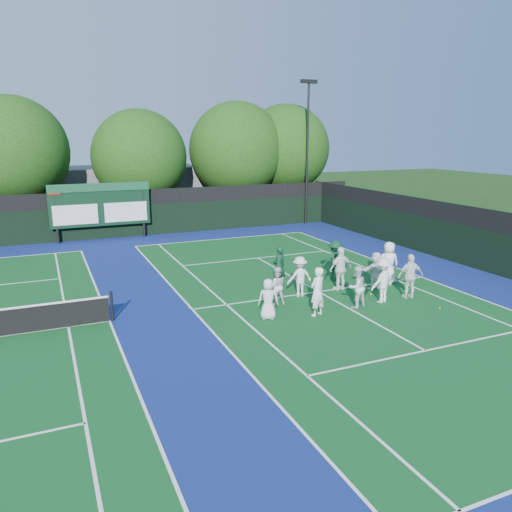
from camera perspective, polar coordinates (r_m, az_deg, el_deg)
name	(u,v)px	position (r m, az deg, el deg)	size (l,w,h in m)	color
ground	(331,299)	(20.32, 8.60, -4.88)	(120.00, 120.00, 0.00)	#16370F
court_apron	(179,311)	(18.92, -8.80, -6.28)	(34.00, 32.00, 0.01)	navy
near_court	(319,292)	(21.12, 7.17, -4.07)	(11.05, 23.85, 0.01)	#104E1D
back_fence	(117,217)	(32.95, -15.60, 4.37)	(34.00, 0.08, 3.00)	black
divider_fence_right	(481,242)	(26.42, 24.35, 1.42)	(0.08, 32.00, 3.00)	black
scoreboard	(100,205)	(32.30, -17.37, 5.57)	(6.00, 0.21, 3.55)	black
clubhouse	(153,191)	(41.36, -11.74, 7.30)	(18.00, 6.00, 4.00)	slate
light_pole_right	(308,136)	(36.61, 5.92, 13.46)	(1.20, 0.30, 10.12)	black
tree_b	(15,154)	(35.88, -25.82, 10.42)	(6.99, 6.99, 8.87)	black
tree_c	(141,159)	(36.51, -12.96, 10.71)	(6.57, 6.57, 8.18)	black
tree_d	(238,152)	(38.52, -2.04, 11.74)	(7.15, 7.15, 8.86)	black
tree_e	(287,151)	(40.20, 3.54, 11.90)	(6.82, 6.82, 8.76)	black
tennis_ball_0	(273,318)	(17.97, 1.93, -7.12)	(0.07, 0.07, 0.07)	gold
tennis_ball_1	(383,279)	(23.47, 14.32, -2.52)	(0.07, 0.07, 0.07)	gold
tennis_ball_2	(440,308)	(20.18, 20.26, -5.63)	(0.07, 0.07, 0.07)	gold
tennis_ball_3	(189,307)	(19.22, -7.66, -5.83)	(0.07, 0.07, 0.07)	gold
tennis_ball_5	(371,294)	(21.14, 12.98, -4.24)	(0.07, 0.07, 0.07)	gold
player_front_0	(268,299)	(17.76, 1.41, -4.93)	(0.73, 0.47, 1.49)	silver
player_front_1	(317,292)	(18.16, 7.02, -4.06)	(0.67, 0.44, 1.82)	white
player_front_2	(356,287)	(19.30, 11.41, -3.47)	(0.79, 0.61, 1.62)	silver
player_front_3	(382,280)	(20.08, 14.24, -2.72)	(1.15, 0.66, 1.78)	white
player_front_4	(410,276)	(20.90, 17.22, -2.21)	(1.07, 0.44, 1.82)	white
player_back_0	(277,286)	(19.29, 2.36, -3.41)	(0.73, 0.57, 1.49)	silver
player_back_1	(300,277)	(20.28, 5.01, -2.35)	(1.07, 0.62, 1.66)	silver
player_back_2	(341,269)	(21.30, 9.65, -1.43)	(1.09, 0.45, 1.86)	white
player_back_3	(375,270)	(21.78, 13.50, -1.61)	(1.50, 0.48, 1.62)	white
player_back_4	(388,263)	(22.70, 14.90, -0.74)	(0.91, 0.60, 1.87)	white
coach_left	(279,267)	(21.28, 2.64, -1.26)	(0.68, 0.44, 1.86)	#0D331D
coach_right	(335,261)	(22.54, 9.02, -0.56)	(1.20, 0.69, 1.86)	#0E3520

